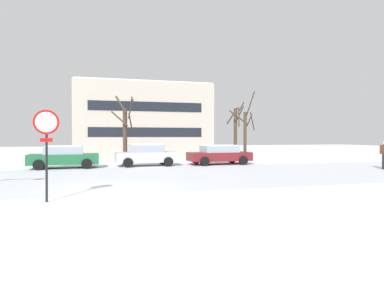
{
  "coord_description": "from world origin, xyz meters",
  "views": [
    {
      "loc": [
        -0.24,
        -12.5,
        2.01
      ],
      "look_at": [
        4.65,
        5.9,
        1.59
      ],
      "focal_mm": 30.48,
      "sensor_mm": 36.0,
      "label": 1
    }
  ],
  "objects_px": {
    "parked_car_silver": "(146,155)",
    "parked_car_maroon": "(219,154)",
    "stop_sign": "(46,137)",
    "parked_car_green": "(64,157)",
    "pedestrian_crossing": "(384,153)"
  },
  "relations": [
    {
      "from": "parked_car_green",
      "to": "parked_car_silver",
      "type": "distance_m",
      "value": 5.29
    },
    {
      "from": "parked_car_maroon",
      "to": "pedestrian_crossing",
      "type": "xyz_separation_m",
      "value": [
        8.68,
        -5.98,
        0.28
      ]
    },
    {
      "from": "parked_car_green",
      "to": "parked_car_maroon",
      "type": "bearing_deg",
      "value": 0.98
    },
    {
      "from": "stop_sign",
      "to": "parked_car_maroon",
      "type": "xyz_separation_m",
      "value": [
        9.76,
        11.54,
        -1.26
      ]
    },
    {
      "from": "parked_car_silver",
      "to": "pedestrian_crossing",
      "type": "height_order",
      "value": "pedestrian_crossing"
    },
    {
      "from": "stop_sign",
      "to": "pedestrian_crossing",
      "type": "xyz_separation_m",
      "value": [
        18.43,
        5.56,
        -0.99
      ]
    },
    {
      "from": "parked_car_silver",
      "to": "parked_car_maroon",
      "type": "xyz_separation_m",
      "value": [
        5.28,
        -0.13,
        -0.04
      ]
    },
    {
      "from": "parked_car_green",
      "to": "parked_car_maroon",
      "type": "relative_size",
      "value": 0.94
    },
    {
      "from": "parked_car_silver",
      "to": "parked_car_maroon",
      "type": "relative_size",
      "value": 0.92
    },
    {
      "from": "pedestrian_crossing",
      "to": "parked_car_green",
      "type": "bearing_deg",
      "value": 163.23
    },
    {
      "from": "stop_sign",
      "to": "parked_car_silver",
      "type": "xyz_separation_m",
      "value": [
        4.48,
        11.68,
        -1.22
      ]
    },
    {
      "from": "stop_sign",
      "to": "parked_car_green",
      "type": "distance_m",
      "value": 11.46
    },
    {
      "from": "parked_car_maroon",
      "to": "parked_car_green",
      "type": "bearing_deg",
      "value": -179.02
    },
    {
      "from": "parked_car_green",
      "to": "parked_car_silver",
      "type": "relative_size",
      "value": 1.02
    },
    {
      "from": "parked_car_maroon",
      "to": "pedestrian_crossing",
      "type": "distance_m",
      "value": 10.54
    }
  ]
}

